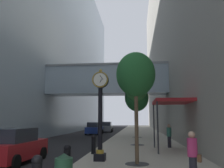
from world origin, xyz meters
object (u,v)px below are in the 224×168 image
at_px(bollard_second, 67,159).
at_px(street_tree_mid_far, 137,98).
at_px(car_blue_far, 94,128).
at_px(pedestrian_by_clock, 169,135).
at_px(pedestrian_walking, 193,154).
at_px(car_grey_near, 106,127).
at_px(car_red_mid, 14,146).
at_px(bollard_fifth, 101,140).
at_px(street_clock, 100,109).
at_px(street_tree_mid_near, 136,88).
at_px(bollard_fourth, 94,144).
at_px(street_tree_near, 136,75).

distance_m(bollard_second, street_tree_mid_far, 19.10).
xyz_separation_m(street_tree_mid_far, car_blue_far, (-6.18, 6.64, -3.81)).
bearing_deg(pedestrian_by_clock, car_blue_far, 117.77).
xyz_separation_m(bollard_second, street_tree_mid_far, (2.57, 18.51, 3.93)).
distance_m(pedestrian_walking, car_grey_near, 32.17).
bearing_deg(street_tree_mid_far, car_blue_far, 132.91).
height_order(car_red_mid, car_blue_far, car_blue_far).
xyz_separation_m(bollard_second, bollard_fifth, (0.00, 7.98, 0.00)).
bearing_deg(pedestrian_walking, pedestrian_by_clock, 87.42).
bearing_deg(car_red_mid, bollard_second, -37.19).
bearing_deg(car_grey_near, street_clock, -83.06).
distance_m(car_red_mid, car_blue_far, 22.46).
bearing_deg(street_tree_mid_far, car_red_mid, -111.13).
bearing_deg(street_tree_mid_near, car_blue_far, 112.78).
bearing_deg(bollard_fourth, car_blue_far, 100.30).
bearing_deg(pedestrian_walking, car_blue_far, 107.68).
height_order(street_tree_near, street_tree_mid_near, street_tree_mid_near).
distance_m(bollard_fifth, car_grey_near, 23.31).
height_order(pedestrian_walking, car_blue_far, pedestrian_walking).
xyz_separation_m(bollard_second, car_blue_far, (-3.61, 25.15, 0.12)).
distance_m(bollard_fourth, pedestrian_by_clock, 6.14).
relative_size(street_clock, car_grey_near, 1.09).
bearing_deg(pedestrian_by_clock, bollard_fourth, -143.06).
xyz_separation_m(pedestrian_by_clock, car_grey_near, (-7.57, 22.13, -0.18)).
height_order(street_clock, car_grey_near, street_clock).
bearing_deg(pedestrian_walking, bollard_second, 177.11).
relative_size(street_clock, pedestrian_walking, 2.86).
relative_size(street_tree_near, street_tree_mid_near, 0.92).
xyz_separation_m(bollard_fourth, bollard_fifth, (0.00, 2.66, 0.00)).
bearing_deg(car_red_mid, car_blue_far, 90.16).
xyz_separation_m(bollard_fourth, street_tree_near, (2.57, -2.93, 3.54)).
bearing_deg(pedestrian_walking, street_tree_mid_far, 95.83).
relative_size(pedestrian_walking, pedestrian_by_clock, 0.97).
relative_size(car_grey_near, car_red_mid, 1.03).
height_order(street_tree_near, car_blue_far, street_tree_near).
bearing_deg(bollard_fourth, bollard_second, -90.00).
bearing_deg(bollard_fifth, car_blue_far, 101.85).
bearing_deg(car_red_mid, pedestrian_walking, -19.96).
height_order(street_tree_mid_near, pedestrian_walking, street_tree_mid_near).
xyz_separation_m(pedestrian_walking, pedestrian_by_clock, (0.42, 9.23, 0.04)).
bearing_deg(street_clock, bollard_second, -103.48).
relative_size(street_tree_mid_far, pedestrian_by_clock, 3.67).
bearing_deg(pedestrian_walking, street_tree_mid_near, 100.16).
bearing_deg(car_red_mid, bollard_fifth, 56.15).
bearing_deg(bollard_second, car_grey_near, 94.91).
distance_m(street_tree_mid_far, pedestrian_by_clock, 10.44).
xyz_separation_m(pedestrian_walking, car_grey_near, (-7.16, 31.36, -0.14)).
bearing_deg(car_blue_far, bollard_fifth, -78.15).
relative_size(bollard_fourth, car_grey_near, 0.26).
bearing_deg(pedestrian_by_clock, street_tree_mid_far, 103.76).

